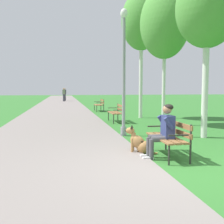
{
  "coord_description": "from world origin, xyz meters",
  "views": [
    {
      "loc": [
        -2.09,
        -4.95,
        1.61
      ],
      "look_at": [
        -0.64,
        2.95,
        0.9
      ],
      "focal_mm": 43.19,
      "sensor_mm": 36.0,
      "label": 1
    }
  ],
  "objects_px": {
    "park_bench_near": "(170,135)",
    "birch_tree_second": "(207,10)",
    "park_bench_far": "(100,104)",
    "lamp_post_near": "(124,71)",
    "birch_tree_third": "(165,23)",
    "park_bench_mid": "(117,111)",
    "pedestrian_distant": "(64,95)",
    "dog_shepherd": "(140,143)",
    "pedestrian_further_distant": "(65,94)",
    "birch_tree_fourth": "(141,22)",
    "person_seated_on_near_bench": "(163,129)"
  },
  "relations": [
    {
      "from": "person_seated_on_near_bench",
      "to": "pedestrian_distant",
      "type": "bearing_deg",
      "value": 94.51
    },
    {
      "from": "person_seated_on_near_bench",
      "to": "birch_tree_second",
      "type": "height_order",
      "value": "birch_tree_second"
    },
    {
      "from": "birch_tree_fourth",
      "to": "person_seated_on_near_bench",
      "type": "bearing_deg",
      "value": -102.93
    },
    {
      "from": "dog_shepherd",
      "to": "park_bench_near",
      "type": "bearing_deg",
      "value": -34.86
    },
    {
      "from": "park_bench_far",
      "to": "pedestrian_further_distant",
      "type": "relative_size",
      "value": 0.91
    },
    {
      "from": "lamp_post_near",
      "to": "park_bench_near",
      "type": "bearing_deg",
      "value": -81.37
    },
    {
      "from": "park_bench_mid",
      "to": "birch_tree_second",
      "type": "distance_m",
      "value": 6.08
    },
    {
      "from": "dog_shepherd",
      "to": "pedestrian_distant",
      "type": "xyz_separation_m",
      "value": [
        -1.73,
        26.53,
        0.58
      ]
    },
    {
      "from": "birch_tree_third",
      "to": "pedestrian_distant",
      "type": "bearing_deg",
      "value": 100.92
    },
    {
      "from": "park_bench_far",
      "to": "birch_tree_third",
      "type": "distance_m",
      "value": 8.74
    },
    {
      "from": "dog_shepherd",
      "to": "birch_tree_third",
      "type": "distance_m",
      "value": 6.77
    },
    {
      "from": "dog_shepherd",
      "to": "birch_tree_third",
      "type": "xyz_separation_m",
      "value": [
        2.46,
        4.79,
        4.1
      ]
    },
    {
      "from": "birch_tree_fourth",
      "to": "pedestrian_further_distant",
      "type": "bearing_deg",
      "value": 100.78
    },
    {
      "from": "park_bench_far",
      "to": "lamp_post_near",
      "type": "relative_size",
      "value": 0.36
    },
    {
      "from": "birch_tree_third",
      "to": "pedestrian_distant",
      "type": "xyz_separation_m",
      "value": [
        -4.19,
        21.73,
        -3.52
      ]
    },
    {
      "from": "birch_tree_fourth",
      "to": "lamp_post_near",
      "type": "bearing_deg",
      "value": -112.17
    },
    {
      "from": "park_bench_mid",
      "to": "birch_tree_third",
      "type": "relative_size",
      "value": 0.26
    },
    {
      "from": "park_bench_near",
      "to": "birch_tree_fourth",
      "type": "height_order",
      "value": "birch_tree_fourth"
    },
    {
      "from": "park_bench_mid",
      "to": "person_seated_on_near_bench",
      "type": "relative_size",
      "value": 1.2
    },
    {
      "from": "birch_tree_second",
      "to": "birch_tree_third",
      "type": "xyz_separation_m",
      "value": [
        -0.2,
        3.1,
        0.28
      ]
    },
    {
      "from": "park_bench_near",
      "to": "dog_shepherd",
      "type": "xyz_separation_m",
      "value": [
        -0.61,
        0.43,
        -0.25
      ]
    },
    {
      "from": "dog_shepherd",
      "to": "birch_tree_fourth",
      "type": "height_order",
      "value": "birch_tree_fourth"
    },
    {
      "from": "park_bench_far",
      "to": "pedestrian_distant",
      "type": "xyz_separation_m",
      "value": [
        -2.43,
        14.08,
        0.33
      ]
    },
    {
      "from": "birch_tree_third",
      "to": "person_seated_on_near_bench",
      "type": "bearing_deg",
      "value": -111.13
    },
    {
      "from": "park_bench_far",
      "to": "birch_tree_third",
      "type": "bearing_deg",
      "value": -77.03
    },
    {
      "from": "person_seated_on_near_bench",
      "to": "birch_tree_fourth",
      "type": "relative_size",
      "value": 0.19
    },
    {
      "from": "pedestrian_further_distant",
      "to": "birch_tree_second",
      "type": "bearing_deg",
      "value": -80.9
    },
    {
      "from": "birch_tree_second",
      "to": "birch_tree_fourth",
      "type": "xyz_separation_m",
      "value": [
        -0.35,
        6.09,
        1.06
      ]
    },
    {
      "from": "dog_shepherd",
      "to": "lamp_post_near",
      "type": "height_order",
      "value": "lamp_post_near"
    },
    {
      "from": "birch_tree_second",
      "to": "birch_tree_fourth",
      "type": "distance_m",
      "value": 6.19
    },
    {
      "from": "pedestrian_further_distant",
      "to": "park_bench_near",
      "type": "bearing_deg",
      "value": -85.63
    },
    {
      "from": "person_seated_on_near_bench",
      "to": "park_bench_near",
      "type": "bearing_deg",
      "value": 26.98
    },
    {
      "from": "pedestrian_distant",
      "to": "dog_shepherd",
      "type": "bearing_deg",
      "value": -86.27
    },
    {
      "from": "pedestrian_distant",
      "to": "park_bench_far",
      "type": "bearing_deg",
      "value": -80.21
    },
    {
      "from": "lamp_post_near",
      "to": "pedestrian_distant",
      "type": "height_order",
      "value": "lamp_post_near"
    },
    {
      "from": "birch_tree_third",
      "to": "dog_shepherd",
      "type": "bearing_deg",
      "value": -117.2
    },
    {
      "from": "park_bench_near",
      "to": "person_seated_on_near_bench",
      "type": "relative_size",
      "value": 1.2
    },
    {
      "from": "park_bench_near",
      "to": "birch_tree_second",
      "type": "bearing_deg",
      "value": 45.85
    },
    {
      "from": "person_seated_on_near_bench",
      "to": "pedestrian_further_distant",
      "type": "relative_size",
      "value": 0.76
    },
    {
      "from": "birch_tree_second",
      "to": "pedestrian_distant",
      "type": "xyz_separation_m",
      "value": [
        -4.4,
        24.84,
        -3.24
      ]
    },
    {
      "from": "lamp_post_near",
      "to": "birch_tree_second",
      "type": "xyz_separation_m",
      "value": [
        2.5,
        -0.82,
        1.9
      ]
    },
    {
      "from": "park_bench_near",
      "to": "pedestrian_further_distant",
      "type": "height_order",
      "value": "pedestrian_further_distant"
    },
    {
      "from": "birch_tree_second",
      "to": "park_bench_mid",
      "type": "bearing_deg",
      "value": 113.73
    },
    {
      "from": "lamp_post_near",
      "to": "pedestrian_further_distant",
      "type": "bearing_deg",
      "value": 93.88
    },
    {
      "from": "park_bench_mid",
      "to": "pedestrian_further_distant",
      "type": "distance_m",
      "value": 22.13
    },
    {
      "from": "birch_tree_second",
      "to": "birch_tree_third",
      "type": "relative_size",
      "value": 0.91
    },
    {
      "from": "park_bench_near",
      "to": "birch_tree_third",
      "type": "relative_size",
      "value": 0.26
    },
    {
      "from": "park_bench_near",
      "to": "dog_shepherd",
      "type": "distance_m",
      "value": 0.79
    },
    {
      "from": "lamp_post_near",
      "to": "birch_tree_third",
      "type": "distance_m",
      "value": 3.9
    },
    {
      "from": "person_seated_on_near_bench",
      "to": "dog_shepherd",
      "type": "relative_size",
      "value": 1.59
    }
  ]
}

